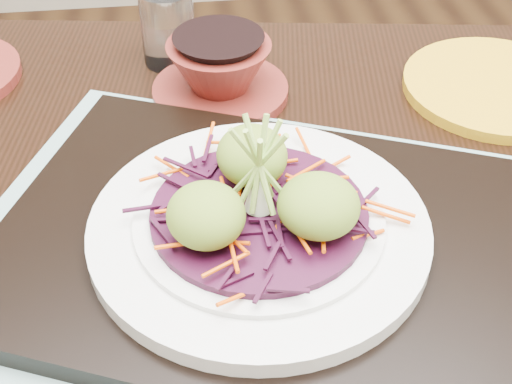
{
  "coord_description": "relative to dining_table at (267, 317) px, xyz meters",
  "views": [
    {
      "loc": [
        -0.12,
        -0.53,
        1.21
      ],
      "look_at": [
        -0.06,
        -0.08,
        0.82
      ],
      "focal_mm": 50.0,
      "sensor_mm": 36.0,
      "label": 1
    }
  ],
  "objects": [
    {
      "name": "placemat",
      "position": [
        -0.01,
        -0.01,
        0.1
      ],
      "size": [
        0.61,
        0.56,
        0.0
      ],
      "primitive_type": "cube",
      "rotation": [
        0.0,
        0.0,
        -0.39
      ],
      "color": "gray",
      "rests_on": "dining_table"
    },
    {
      "name": "guacamole_scoops",
      "position": [
        -0.01,
        -0.02,
        0.17
      ],
      "size": [
        0.16,
        0.14,
        0.05
      ],
      "color": "olive",
      "rests_on": "cabbage_bed"
    },
    {
      "name": "yellow_plate",
      "position": [
        0.29,
        0.21,
        0.11
      ],
      "size": [
        0.23,
        0.23,
        0.01
      ],
      "primitive_type": "cylinder",
      "rotation": [
        0.0,
        0.0,
        -0.14
      ],
      "color": "#C69216",
      "rests_on": "dining_table"
    },
    {
      "name": "carrot_julienne",
      "position": [
        -0.01,
        -0.01,
        0.16
      ],
      "size": [
        0.22,
        0.22,
        0.01
      ],
      "primitive_type": null,
      "color": "#E34C04",
      "rests_on": "cabbage_bed"
    },
    {
      "name": "cabbage_bed",
      "position": [
        -0.01,
        -0.01,
        0.15
      ],
      "size": [
        0.18,
        0.18,
        0.01
      ],
      "primitive_type": "cylinder",
      "color": "#3A0B23",
      "rests_on": "white_plate"
    },
    {
      "name": "white_plate",
      "position": [
        -0.01,
        -0.01,
        0.13
      ],
      "size": [
        0.28,
        0.28,
        0.02
      ],
      "color": "silver",
      "rests_on": "serving_tray"
    },
    {
      "name": "dining_table",
      "position": [
        0.0,
        0.0,
        0.0
      ],
      "size": [
        1.34,
        0.99,
        0.77
      ],
      "rotation": [
        0.0,
        0.0,
        -0.15
      ],
      "color": "black",
      "rests_on": "ground"
    },
    {
      "name": "serving_tray",
      "position": [
        -0.01,
        -0.01,
        0.12
      ],
      "size": [
        0.53,
        0.47,
        0.02
      ],
      "primitive_type": "cube",
      "rotation": [
        0.0,
        0.0,
        -0.39
      ],
      "color": "black",
      "rests_on": "placemat"
    },
    {
      "name": "terracotta_bowl_set",
      "position": [
        -0.02,
        0.24,
        0.13
      ],
      "size": [
        0.16,
        0.16,
        0.06
      ],
      "rotation": [
        0.0,
        0.0,
        0.05
      ],
      "color": "#5E1C16",
      "rests_on": "dining_table"
    },
    {
      "name": "scallion_garnish",
      "position": [
        -0.01,
        -0.01,
        0.2
      ],
      "size": [
        0.07,
        0.07,
        0.1
      ],
      "primitive_type": null,
      "color": "#95C04C",
      "rests_on": "cabbage_bed"
    },
    {
      "name": "water_glass",
      "position": [
        -0.07,
        0.32,
        0.15
      ],
      "size": [
        0.08,
        0.08,
        0.09
      ],
      "primitive_type": "cylinder",
      "rotation": [
        0.0,
        0.0,
        -0.32
      ],
      "color": "white",
      "rests_on": "dining_table"
    }
  ]
}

